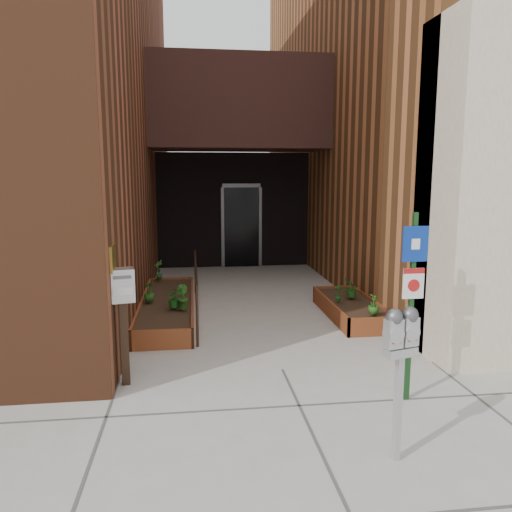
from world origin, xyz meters
name	(u,v)px	position (x,y,z in m)	size (l,w,h in m)	color
ground	(282,370)	(0.00, 0.00, 0.00)	(80.00, 80.00, 0.00)	#9E9991
architecture	(227,69)	(-0.18, 6.89, 4.98)	(20.00, 14.60, 10.00)	brown
planter_left	(168,308)	(-1.55, 2.70, 0.13)	(0.90, 3.60, 0.30)	brown
planter_right	(351,309)	(1.60, 2.20, 0.13)	(0.80, 2.20, 0.30)	brown
handrail	(196,273)	(-1.05, 2.65, 0.75)	(0.04, 3.34, 0.90)	black
parking_meter	(401,344)	(0.61, -2.10, 1.05)	(0.31, 0.18, 1.36)	#B7B7B9
sign_post	(412,287)	(1.20, -1.00, 1.26)	(0.28, 0.07, 2.05)	#153C18
payment_dropbox	(123,302)	(-1.90, -0.19, 1.00)	(0.31, 0.25, 1.38)	black
shrub_left_a	(175,298)	(-1.40, 2.07, 0.47)	(0.30, 0.30, 0.33)	#195819
shrub_left_b	(182,297)	(-1.28, 1.99, 0.49)	(0.21, 0.21, 0.39)	#235618
shrub_left_c	(149,292)	(-1.85, 2.55, 0.46)	(0.18, 0.18, 0.33)	#285C1A
shrub_left_d	(159,270)	(-1.79, 4.30, 0.51)	(0.22, 0.22, 0.41)	#275F1B
shrub_right_a	(374,304)	(1.66, 1.30, 0.45)	(0.17, 0.17, 0.31)	#285D1A
shrub_right_b	(339,293)	(1.35, 2.12, 0.45)	(0.16, 0.16, 0.30)	#1C621C
shrub_right_c	(351,288)	(1.65, 2.36, 0.46)	(0.30, 0.30, 0.33)	#205618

